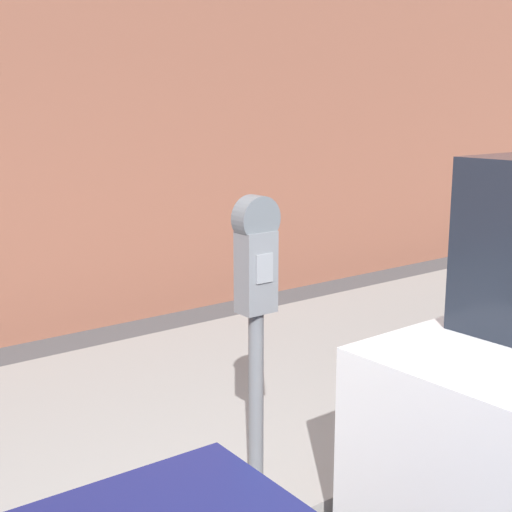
# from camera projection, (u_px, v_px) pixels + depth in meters

# --- Properties ---
(sidewalk) EXTENTS (24.00, 2.80, 0.12)m
(sidewalk) POSITION_uv_depth(u_px,v_px,m) (115.00, 434.00, 4.32)
(sidewalk) COLOR #9E9B96
(sidewalk) RESTS_ON ground_plane
(parking_meter) EXTENTS (0.21, 0.13, 1.50)m
(parking_meter) POSITION_uv_depth(u_px,v_px,m) (256.00, 301.00, 3.29)
(parking_meter) COLOR slate
(parking_meter) RESTS_ON sidewalk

